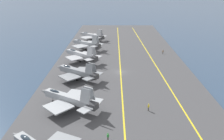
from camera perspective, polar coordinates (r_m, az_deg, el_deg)
name	(u,v)px	position (r m, az deg, el deg)	size (l,w,h in m)	color
ground_plane	(121,73)	(78.10, 2.06, -0.72)	(2000.00, 2000.00, 0.00)	#2D425B
carrier_deck	(121,72)	(78.02, 2.07, -0.58)	(172.67, 46.95, 0.40)	#424244
deck_stripe_foul_line	(160,72)	(79.36, 11.43, -0.46)	(155.40, 0.36, 0.01)	yellow
deck_stripe_centerline	(121,72)	(77.95, 2.07, -0.44)	(155.40, 0.36, 0.01)	yellow
parked_jet_second	(68,98)	(56.36, -10.46, -6.75)	(13.01, 16.30, 6.51)	#9EA3A8
parked_jet_third	(77,72)	(72.46, -8.46, -0.40)	(12.85, 15.62, 5.97)	gray
parked_jet_fourth	(81,55)	(88.20, -7.55, 3.72)	(14.08, 15.62, 6.52)	#A8AAAF
parked_jet_fifth	(86,43)	(104.24, -6.27, 6.41)	(13.54, 15.29, 6.66)	#9EA3A8
parked_jet_sixth	(92,35)	(121.28, -4.90, 8.31)	(13.40, 15.16, 5.73)	#A8AAAF
crew_brown_vest	(163,52)	(98.97, 12.16, 4.33)	(0.46, 0.44, 1.75)	#383328
crew_yellow_vest	(149,107)	(55.61, 8.78, -8.77)	(0.46, 0.45, 1.82)	#4C473D
crew_green_vest	(108,137)	(45.82, -0.99, -15.71)	(0.38, 0.45, 1.72)	#383328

